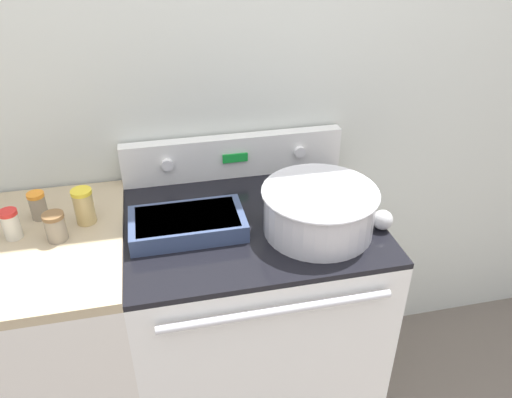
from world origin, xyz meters
TOP-DOWN VIEW (x-y plane):
  - kitchen_wall at (0.00, 0.68)m, footprint 8.00×0.05m
  - stove_range at (0.00, 0.32)m, footprint 0.79×0.68m
  - control_panel at (0.00, 0.62)m, footprint 0.79×0.07m
  - side_counter at (-0.68, 0.32)m, footprint 0.57×0.65m
  - mixing_bowl at (0.19, 0.22)m, footprint 0.35×0.35m
  - casserole_dish at (-0.20, 0.29)m, footprint 0.35×0.20m
  - ladle at (0.38, 0.21)m, footprint 0.06×0.30m
  - spice_jar_yellow_cap at (-0.50, 0.40)m, footprint 0.06×0.06m
  - spice_jar_brown_cap at (-0.58, 0.32)m, footprint 0.06×0.06m
  - spice_jar_orange_cap at (-0.65, 0.45)m, footprint 0.05×0.05m
  - spice_jar_red_cap at (-0.71, 0.36)m, footprint 0.05×0.05m

SIDE VIEW (x-z plane):
  - stove_range at x=0.00m, z-range 0.00..0.92m
  - side_counter at x=-0.68m, z-range 0.00..0.94m
  - ladle at x=0.38m, z-range 0.92..0.98m
  - casserole_dish at x=-0.20m, z-range 0.93..0.98m
  - spice_jar_brown_cap at x=-0.58m, z-range 0.94..1.02m
  - spice_jar_orange_cap at x=-0.65m, z-range 0.94..1.03m
  - spice_jar_red_cap at x=-0.71m, z-range 0.94..1.03m
  - spice_jar_yellow_cap at x=-0.50m, z-range 0.94..1.05m
  - control_panel at x=0.00m, z-range 0.92..1.08m
  - mixing_bowl at x=0.19m, z-range 0.93..1.07m
  - kitchen_wall at x=0.00m, z-range 0.00..2.50m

